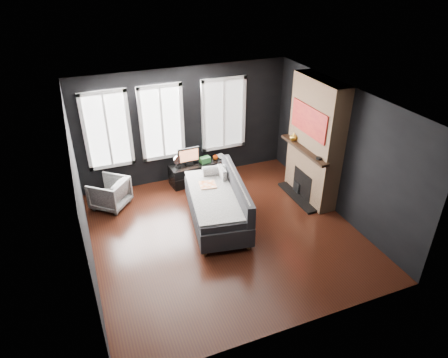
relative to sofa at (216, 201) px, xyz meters
name	(u,v)px	position (x,y,z in m)	size (l,w,h in m)	color
floor	(225,233)	(0.01, -0.45, -0.48)	(5.00, 5.00, 0.00)	black
ceiling	(225,102)	(0.01, -0.45, 2.22)	(5.00, 5.00, 0.00)	white
wall_back	(185,125)	(0.01, 2.05, 0.87)	(5.00, 0.02, 2.70)	black
wall_left	(81,201)	(-2.49, -0.45, 0.87)	(0.02, 5.00, 2.70)	black
wall_right	(340,151)	(2.51, -0.45, 0.87)	(0.02, 5.00, 2.70)	black
windows	(163,84)	(-0.44, 2.01, 1.90)	(4.00, 0.16, 1.76)	white
fireplace	(315,141)	(2.31, 0.15, 0.87)	(0.70, 1.62, 2.70)	#93724C
sofa	(216,201)	(0.00, 0.00, 0.00)	(1.12, 2.24, 0.96)	#262729
stripe_pillow	(222,176)	(0.34, 0.56, 0.21)	(0.09, 0.40, 0.40)	gray
armchair	(109,192)	(-1.94, 1.37, -0.12)	(0.70, 0.65, 0.72)	silver
media_console	(199,172)	(0.21, 1.72, -0.24)	(1.42, 0.45, 0.49)	black
monitor	(189,155)	(-0.03, 1.73, 0.25)	(0.53, 0.11, 0.47)	black
desk_fan	(177,161)	(-0.33, 1.68, 0.16)	(0.21, 0.21, 0.30)	gray
mug	(215,157)	(0.64, 1.73, 0.07)	(0.12, 0.10, 0.12)	#D64A0C
book	(218,153)	(0.73, 1.83, 0.13)	(0.17, 0.02, 0.23)	#C4B49B
storage_box	(205,160)	(0.35, 1.69, 0.07)	(0.24, 0.15, 0.13)	#2A6B30
mantel_vase	(294,137)	(2.06, 0.60, 0.84)	(0.17, 0.18, 0.17)	gold
mantel_clock	(319,158)	(2.06, -0.40, 0.77)	(0.12, 0.12, 0.04)	black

